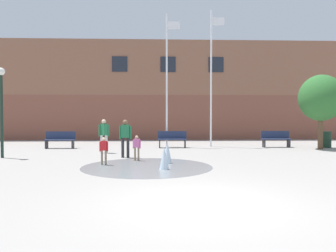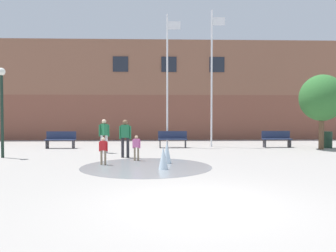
{
  "view_description": "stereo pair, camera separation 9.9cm",
  "coord_description": "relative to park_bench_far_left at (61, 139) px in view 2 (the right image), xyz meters",
  "views": [
    {
      "loc": [
        -0.93,
        -6.46,
        1.75
      ],
      "look_at": [
        -0.36,
        8.11,
        1.3
      ],
      "focal_mm": 35.0,
      "sensor_mm": 36.0,
      "label": 1
    },
    {
      "loc": [
        -0.83,
        -6.46,
        1.75
      ],
      "look_at": [
        -0.36,
        8.11,
        1.3
      ],
      "focal_mm": 35.0,
      "sensor_mm": 36.0,
      "label": 2
    }
  ],
  "objects": [
    {
      "name": "park_bench_left_of_flagpoles",
      "position": [
        6.08,
        0.17,
        0.0
      ],
      "size": [
        1.6,
        0.44,
        0.91
      ],
      "color": "#28282D",
      "rests_on": "ground"
    },
    {
      "name": "child_with_pink_shirt",
      "position": [
        3.31,
        -6.14,
        0.1
      ],
      "size": [
        0.31,
        0.17,
        0.99
      ],
      "rotation": [
        0.0,
        0.0,
        2.92
      ],
      "color": "#89755B",
      "rests_on": "ground"
    },
    {
      "name": "park_bench_under_right_flagpole",
      "position": [
        11.88,
        0.17,
        0.0
      ],
      "size": [
        1.6,
        0.44,
        0.91
      ],
      "color": "#28282D",
      "rests_on": "ground"
    },
    {
      "name": "lamp_post_left_lane",
      "position": [
        -1.25,
        -3.97,
        1.98
      ],
      "size": [
        0.32,
        0.32,
        3.75
      ],
      "color": "#192D23",
      "rests_on": "ground"
    },
    {
      "name": "adult_in_red",
      "position": [
        3.89,
        -4.09,
        0.45
      ],
      "size": [
        0.5,
        0.21,
        1.59
      ],
      "rotation": [
        0.0,
        0.0,
        -3.11
      ],
      "color": "#28282D",
      "rests_on": "ground"
    },
    {
      "name": "flagpole_right",
      "position": [
        8.34,
        0.67,
        3.62
      ],
      "size": [
        0.8,
        0.1,
        7.71
      ],
      "color": "silver",
      "rests_on": "ground"
    },
    {
      "name": "street_tree_near_building",
      "position": [
        13.81,
        -1.01,
        2.2
      ],
      "size": [
        2.27,
        2.27,
        3.9
      ],
      "color": "brown",
      "rests_on": "ground"
    },
    {
      "name": "flagpole_left",
      "position": [
        5.82,
        0.67,
        3.49
      ],
      "size": [
        0.8,
        0.1,
        7.46
      ],
      "color": "silver",
      "rests_on": "ground"
    },
    {
      "name": "park_bench_far_left",
      "position": [
        0.0,
        0.0,
        0.0
      ],
      "size": [
        1.6,
        0.44,
        0.91
      ],
      "color": "#28282D",
      "rests_on": "ground"
    },
    {
      "name": "child_in_fountain",
      "position": [
        4.42,
        -5.07,
        0.1
      ],
      "size": [
        0.31,
        0.18,
        0.99
      ],
      "rotation": [
        0.0,
        0.0,
        -0.32
      ],
      "color": "#89755B",
      "rests_on": "ground"
    },
    {
      "name": "ground_plane",
      "position": [
        6.07,
        -11.37,
        -0.48
      ],
      "size": [
        100.0,
        100.0,
        0.0
      ],
      "primitive_type": "plane",
      "color": "gray"
    },
    {
      "name": "trash_can",
      "position": [
        14.54,
        -0.2,
        -0.03
      ],
      "size": [
        0.56,
        0.56,
        0.9
      ],
      "primitive_type": "cylinder",
      "color": "#193323",
      "rests_on": "ground"
    },
    {
      "name": "teen_by_trashcan",
      "position": [
        2.71,
        -2.3,
        0.45
      ],
      "size": [
        0.5,
        0.39,
        1.59
      ],
      "rotation": [
        0.0,
        0.0,
        -0.84
      ],
      "color": "silver",
      "rests_on": "ground"
    },
    {
      "name": "splash_fountain",
      "position": [
        5.19,
        -6.55,
        -0.27
      ],
      "size": [
        4.5,
        4.5,
        0.82
      ],
      "color": "gray",
      "rests_on": "ground"
    },
    {
      "name": "library_building",
      "position": [
        6.07,
        9.01,
        3.17
      ],
      "size": [
        36.0,
        6.05,
        7.3
      ],
      "color": "brown",
      "rests_on": "ground"
    }
  ]
}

